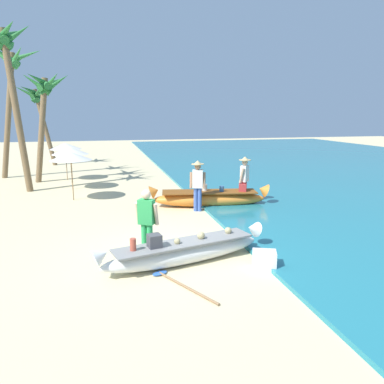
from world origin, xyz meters
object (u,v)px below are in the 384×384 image
at_px(person_vendor_hatted, 198,182).
at_px(cooler_box, 264,260).
at_px(paddle, 177,282).
at_px(boat_orange_midground, 210,198).
at_px(palm_tree_mid_cluster, 6,58).
at_px(person_vendor_assistant, 244,177).
at_px(palm_tree_far_behind, 45,94).
at_px(palm_tree_tall_inland, 12,74).
at_px(palm_tree_leaning_seaward, 37,101).
at_px(boat_white_foreground, 184,251).
at_px(person_tourist_customer, 147,220).

xyz_separation_m(person_vendor_hatted, cooler_box, (0.17, -5.17, -0.82)).
relative_size(cooler_box, paddle, 0.29).
xyz_separation_m(boat_orange_midground, palm_tree_mid_cluster, (-7.41, 4.50, 5.27)).
bearing_deg(boat_orange_midground, cooler_box, -94.22).
relative_size(person_vendor_assistant, palm_tree_far_behind, 0.34).
distance_m(boat_orange_midground, person_vendor_hatted, 1.08).
relative_size(person_vendor_assistant, cooler_box, 3.59).
bearing_deg(paddle, palm_tree_mid_cluster, 115.55).
bearing_deg(palm_tree_tall_inland, paddle, -68.70).
height_order(person_vendor_assistant, palm_tree_tall_inland, palm_tree_tall_inland).
bearing_deg(person_vendor_hatted, palm_tree_leaning_seaward, 117.23).
height_order(boat_white_foreground, palm_tree_leaning_seaward, palm_tree_leaning_seaward).
height_order(person_vendor_assistant, palm_tree_mid_cluster, palm_tree_mid_cluster).
bearing_deg(person_tourist_customer, palm_tree_tall_inland, 111.89).
xyz_separation_m(person_vendor_hatted, person_vendor_assistant, (1.90, 0.44, 0.02)).
height_order(palm_tree_mid_cluster, palm_tree_far_behind, palm_tree_mid_cluster).
bearing_deg(boat_white_foreground, palm_tree_leaning_seaward, 107.21).
distance_m(person_vendor_assistant, palm_tree_far_behind, 10.82).
bearing_deg(palm_tree_mid_cluster, paddle, -64.45).
bearing_deg(palm_tree_leaning_seaward, palm_tree_tall_inland, -95.02).
bearing_deg(palm_tree_leaning_seaward, palm_tree_mid_cluster, -88.24).
relative_size(palm_tree_tall_inland, cooler_box, 13.18).
bearing_deg(paddle, person_vendor_assistant, 57.58).
bearing_deg(palm_tree_leaning_seaward, cooler_box, -69.03).
bearing_deg(palm_tree_tall_inland, boat_white_foreground, -65.97).
xyz_separation_m(person_tourist_customer, palm_tree_tall_inland, (-5.25, 13.06, 4.40)).
height_order(boat_white_foreground, person_vendor_assistant, person_vendor_assistant).
xyz_separation_m(person_vendor_hatted, paddle, (-1.82, -5.42, -1.01)).
distance_m(palm_tree_tall_inland, palm_tree_leaning_seaward, 4.79).
bearing_deg(paddle, boat_white_foreground, 69.99).
relative_size(boat_orange_midground, person_vendor_hatted, 2.48).
bearing_deg(boat_white_foreground, paddle, -110.01).
height_order(person_vendor_hatted, palm_tree_tall_inland, palm_tree_tall_inland).
bearing_deg(cooler_box, person_tourist_customer, 173.89).
distance_m(person_vendor_hatted, cooler_box, 5.24).
distance_m(boat_orange_midground, palm_tree_mid_cluster, 10.15).
bearing_deg(palm_tree_tall_inland, person_vendor_hatted, -50.65).
xyz_separation_m(palm_tree_leaning_seaward, palm_tree_far_behind, (1.35, -6.37, 0.13)).
height_order(person_tourist_customer, palm_tree_leaning_seaward, palm_tree_leaning_seaward).
bearing_deg(palm_tree_mid_cluster, cooler_box, -55.61).
distance_m(palm_tree_leaning_seaward, palm_tree_mid_cluster, 8.85).
xyz_separation_m(person_tourist_customer, palm_tree_leaning_seaward, (-4.84, 17.69, 3.23)).
bearing_deg(paddle, boat_orange_midground, 67.93).
xyz_separation_m(palm_tree_leaning_seaward, cooler_box, (7.26, -18.94, -3.95)).
height_order(person_vendor_hatted, palm_tree_mid_cluster, palm_tree_mid_cluster).
height_order(person_vendor_assistant, palm_tree_leaning_seaward, palm_tree_leaning_seaward).
xyz_separation_m(person_tourist_customer, paddle, (0.42, -1.49, -0.91)).
distance_m(palm_tree_mid_cluster, cooler_box, 13.49).
distance_m(person_tourist_customer, cooler_box, 2.81).
bearing_deg(cooler_box, boat_orange_midground, 106.96).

